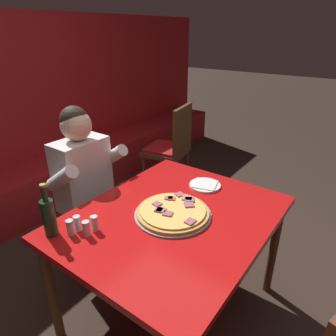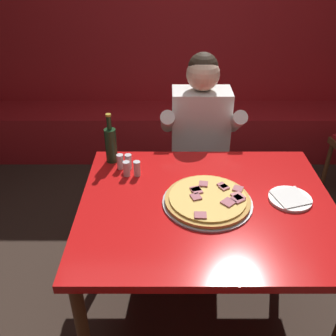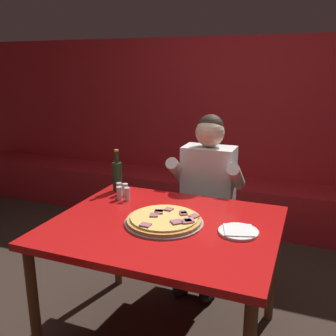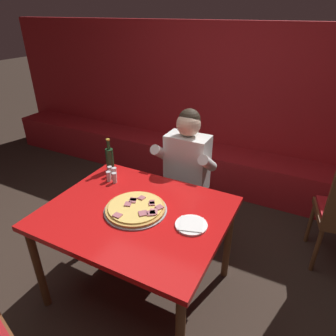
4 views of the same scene
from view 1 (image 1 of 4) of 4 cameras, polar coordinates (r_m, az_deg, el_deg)
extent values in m
plane|color=#33261E|center=(2.25, 0.78, -25.45)|extent=(24.00, 24.00, 0.00)
cube|color=#A3191E|center=(3.29, -26.66, -5.09)|extent=(6.46, 0.48, 0.46)
cylinder|color=brown|center=(2.24, 19.42, -14.40)|extent=(0.06, 0.06, 0.73)
cylinder|color=brown|center=(1.97, -21.30, -21.29)|extent=(0.06, 0.06, 0.73)
cylinder|color=brown|center=(2.55, -0.04, -7.50)|extent=(0.06, 0.06, 0.73)
cube|color=red|center=(1.74, 0.93, -9.49)|extent=(1.24, 1.02, 0.04)
cylinder|color=#9E9EA3|center=(1.72, 0.80, -8.76)|extent=(0.44, 0.44, 0.01)
cylinder|color=#C69347|center=(1.72, 0.80, -8.37)|extent=(0.41, 0.41, 0.02)
cylinder|color=#E5BC5B|center=(1.71, 0.81, -7.98)|extent=(0.37, 0.37, 0.01)
cube|color=#A85B66|center=(1.80, 0.15, -5.73)|extent=(0.06, 0.06, 0.01)
cube|color=#A85B66|center=(1.84, 2.17, -5.05)|extent=(0.06, 0.06, 0.01)
cube|color=#A85B66|center=(1.60, 4.24, -10.11)|extent=(0.06, 0.05, 0.01)
cube|color=#B76670|center=(1.69, -1.30, -8.01)|extent=(0.06, 0.07, 0.01)
cube|color=#C6757A|center=(1.81, 3.58, -5.72)|extent=(0.07, 0.08, 0.01)
cube|color=#A85B66|center=(1.74, 4.03, -6.95)|extent=(0.08, 0.08, 0.01)
cube|color=#A85B66|center=(1.79, 4.17, -6.05)|extent=(0.08, 0.08, 0.01)
cube|color=#A85B66|center=(1.66, -0.07, -8.69)|extent=(0.06, 0.06, 0.01)
cube|color=#B76670|center=(1.80, 0.66, -5.80)|extent=(0.06, 0.06, 0.01)
cube|color=#A85B66|center=(1.69, -1.77, -7.95)|extent=(0.06, 0.05, 0.01)
cube|color=#A85B66|center=(1.75, -2.09, -6.85)|extent=(0.05, 0.05, 0.01)
cylinder|color=white|center=(2.03, 7.06, -3.29)|extent=(0.21, 0.21, 0.01)
cube|color=white|center=(2.03, 7.07, -3.04)|extent=(0.19, 0.19, 0.01)
cylinder|color=#19381E|center=(1.64, -21.70, -8.83)|extent=(0.07, 0.07, 0.20)
cylinder|color=#19381E|center=(1.57, -22.50, -4.55)|extent=(0.03, 0.03, 0.08)
cylinder|color=#B29933|center=(1.55, -22.78, -3.07)|extent=(0.03, 0.03, 0.01)
cylinder|color=silver|center=(1.64, -18.10, -10.93)|extent=(0.04, 0.04, 0.07)
cylinder|color=silver|center=(1.65, -18.03, -11.34)|extent=(0.03, 0.03, 0.04)
cylinder|color=silver|center=(1.61, -18.30, -9.69)|extent=(0.04, 0.04, 0.01)
cylinder|color=silver|center=(1.66, -16.84, -10.25)|extent=(0.04, 0.04, 0.07)
cylinder|color=#B23323|center=(1.67, -16.78, -10.66)|extent=(0.03, 0.03, 0.04)
cylinder|color=silver|center=(1.63, -17.03, -9.01)|extent=(0.04, 0.04, 0.01)
cylinder|color=silver|center=(1.61, -15.26, -11.30)|extent=(0.04, 0.04, 0.07)
cylinder|color=#516B33|center=(1.61, -15.21, -11.71)|extent=(0.03, 0.03, 0.04)
cylinder|color=silver|center=(1.58, -15.44, -10.04)|extent=(0.04, 0.04, 0.01)
cylinder|color=silver|center=(1.63, -13.79, -10.41)|extent=(0.04, 0.04, 0.07)
cylinder|color=#28231E|center=(1.64, -13.74, -10.82)|extent=(0.03, 0.03, 0.04)
cylinder|color=silver|center=(1.61, -13.95, -9.16)|extent=(0.04, 0.04, 0.01)
ellipsoid|color=black|center=(2.42, -11.01, -19.81)|extent=(0.11, 0.24, 0.09)
ellipsoid|color=black|center=(2.52, -7.57, -17.38)|extent=(0.11, 0.24, 0.09)
cylinder|color=#282833|center=(2.29, -11.40, -16.52)|extent=(0.11, 0.11, 0.43)
cylinder|color=#282833|center=(2.40, -7.82, -14.11)|extent=(0.11, 0.11, 0.43)
cube|color=#282833|center=(2.24, -11.90, -8.72)|extent=(0.34, 0.40, 0.12)
cube|color=silver|center=(2.25, -15.96, -1.14)|extent=(0.38, 0.22, 0.52)
cylinder|color=silver|center=(2.04, -19.57, -1.89)|extent=(0.09, 0.30, 0.25)
cylinder|color=silver|center=(2.28, -10.67, 2.07)|extent=(0.09, 0.30, 0.25)
sphere|color=beige|center=(2.12, -17.12, 7.77)|extent=(0.21, 0.21, 0.21)
sphere|color=#2D2319|center=(2.12, -17.49, 8.73)|extent=(0.19, 0.19, 0.19)
cylinder|color=brown|center=(3.74, -1.81, 1.12)|extent=(0.04, 0.04, 0.44)
cylinder|color=brown|center=(3.43, -4.65, -1.21)|extent=(0.04, 0.04, 0.44)
cylinder|color=brown|center=(3.59, 3.61, 0.09)|extent=(0.04, 0.04, 0.44)
cylinder|color=brown|center=(3.28, 1.16, -2.45)|extent=(0.04, 0.04, 0.44)
cube|color=brown|center=(3.41, -0.44, 3.20)|extent=(0.52, 0.52, 0.05)
cube|color=#A3191E|center=(3.39, -0.44, 3.83)|extent=(0.48, 0.48, 0.03)
cube|color=brown|center=(3.23, 2.78, 7.25)|extent=(0.44, 0.13, 0.51)
cube|color=#A3191E|center=(3.24, 2.37, 7.31)|extent=(0.36, 0.09, 0.43)
camera|label=2|loc=(1.17, 73.56, 15.20)|focal=40.00mm
camera|label=3|loc=(2.12, 63.90, 8.14)|focal=40.00mm
camera|label=4|loc=(2.24, 56.61, 21.88)|focal=32.00mm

